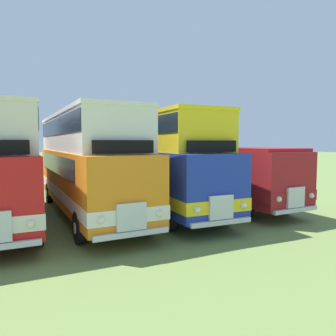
% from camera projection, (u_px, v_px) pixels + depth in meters
% --- Properties ---
extents(bus_sixth_in_row, '(2.66, 11.45, 4.49)m').
position_uv_depth(bus_sixth_in_row, '(85.00, 159.00, 14.26)').
color(bus_sixth_in_row, orange).
rests_on(bus_sixth_in_row, ground).
extents(bus_seventh_in_row, '(3.07, 11.28, 4.49)m').
position_uv_depth(bus_seventh_in_row, '(157.00, 158.00, 15.61)').
color(bus_seventh_in_row, '#1E339E').
rests_on(bus_seventh_in_row, ground).
extents(bus_eighth_in_row, '(2.73, 10.85, 2.99)m').
position_uv_depth(bus_eighth_in_row, '(214.00, 170.00, 17.20)').
color(bus_eighth_in_row, maroon).
rests_on(bus_eighth_in_row, ground).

